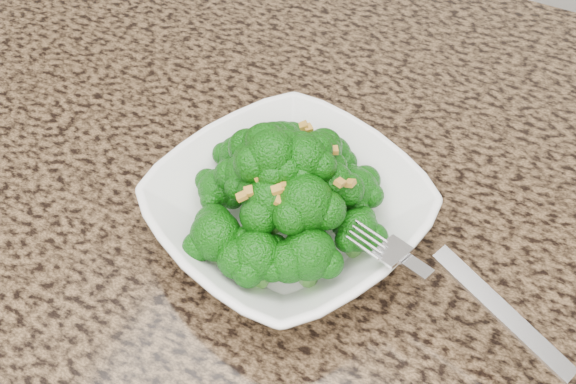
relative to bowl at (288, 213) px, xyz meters
The scene contains 5 objects.
granite_counter 0.12m from the bowl, 112.84° to the right, with size 1.64×1.04×0.03m, color brown.
bowl is the anchor object (origin of this frame).
broccoli_pile 0.06m from the bowl, ahead, with size 0.18×0.18×0.07m, color #0E5609, non-canonical shape.
garlic_topping 0.10m from the bowl, ahead, with size 0.11×0.11×0.01m, color gold, non-canonical shape.
fork 0.12m from the bowl, 12.41° to the right, with size 0.19×0.03×0.01m, color silver, non-canonical shape.
Camera 1 is at (0.21, 0.08, 1.36)m, focal length 45.00 mm.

